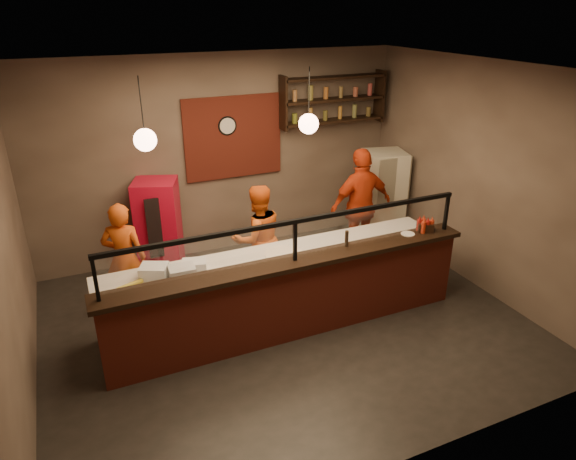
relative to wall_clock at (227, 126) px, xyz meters
name	(u,v)px	position (x,y,z in m)	size (l,w,h in m)	color
floor	(285,322)	(-0.10, -2.46, -2.10)	(6.00, 6.00, 0.00)	black
ceiling	(284,70)	(-0.10, -2.46, 1.10)	(6.00, 6.00, 0.00)	#3D332F
wall_back	(222,157)	(-0.10, 0.04, -0.50)	(6.00, 6.00, 0.00)	#776557
wall_left	(4,256)	(-3.10, -2.46, -0.50)	(5.00, 5.00, 0.00)	#776557
wall_right	(479,177)	(2.90, -2.46, -0.50)	(5.00, 5.00, 0.00)	#776557
wall_front	(412,316)	(-0.10, -4.96, -0.50)	(6.00, 6.00, 0.00)	#776557
brick_patch	(233,137)	(0.10, 0.01, -0.20)	(1.60, 0.04, 1.30)	maroon
service_counter	(295,300)	(-0.10, -2.76, -1.60)	(4.60, 0.25, 1.00)	maroon
counter_ledge	(295,262)	(-0.10, -2.76, -1.07)	(4.70, 0.37, 0.06)	black
worktop_cabinet	(279,287)	(-0.10, -2.26, -1.68)	(4.60, 0.75, 0.85)	gray
worktop	(279,257)	(-0.10, -2.26, -1.23)	(4.60, 0.75, 0.05)	silver
sneeze_guard	(295,236)	(-0.10, -2.76, -0.73)	(4.50, 0.05, 0.52)	white
wall_shelving	(333,99)	(1.80, -0.14, 0.30)	(1.84, 0.28, 0.85)	black
wall_clock	(227,126)	(0.00, 0.00, 0.00)	(0.30, 0.30, 0.04)	black
pendant_left	(145,140)	(-1.60, -2.26, 0.45)	(0.24, 0.24, 0.77)	black
pendant_right	(309,124)	(0.30, -2.26, 0.45)	(0.24, 0.24, 0.77)	black
cook_left	(124,258)	(-1.90, -1.28, -1.33)	(0.56, 0.37, 1.54)	#D85014
cook_mid	(258,238)	(-0.08, -1.47, -1.31)	(0.77, 0.60, 1.59)	#DE5914
cook_right	(361,206)	(1.74, -1.26, -1.17)	(1.08, 0.45, 1.85)	red
fridge	(382,196)	(2.50, -0.74, -1.31)	(0.66, 0.62, 1.59)	beige
red_cooler	(159,226)	(-1.26, -0.31, -1.37)	(0.63, 0.57, 1.46)	red
pizza_dough	(284,254)	(-0.03, -2.28, -1.19)	(0.51, 0.51, 0.01)	#F0E1CC
prep_tub_a	(194,266)	(-1.19, -2.25, -1.13)	(0.28, 0.22, 0.14)	white
prep_tub_b	(154,272)	(-1.66, -2.21, -1.12)	(0.31, 0.25, 0.16)	white
prep_tub_c	(182,273)	(-1.37, -2.36, -1.12)	(0.30, 0.24, 0.15)	silver
rolling_pin	(130,285)	(-1.96, -2.32, -1.17)	(0.05, 0.05, 0.31)	gold
condiment_caddy	(425,227)	(1.85, -2.69, -0.98)	(0.20, 0.16, 0.11)	black
pepper_mill	(347,239)	(0.65, -2.67, -0.94)	(0.05, 0.05, 0.21)	black
small_plate	(408,234)	(1.57, -2.70, -1.03)	(0.18, 0.18, 0.01)	silver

